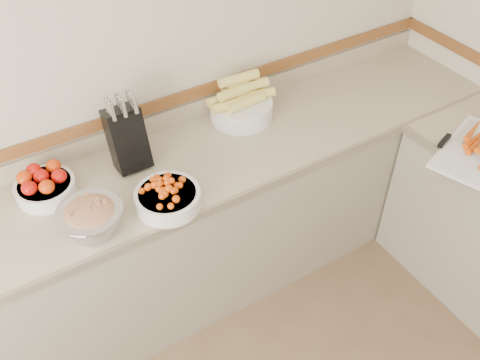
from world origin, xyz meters
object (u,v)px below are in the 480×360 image
tomato_bowl (44,185)px  corn_bowl (241,105)px  knife_block (127,137)px  rhubarb_bowl (91,219)px  cherry_tomato_bowl (167,197)px

tomato_bowl → corn_bowl: 1.05m
knife_block → rhubarb_bowl: bearing=-132.6°
rhubarb_bowl → cherry_tomato_bowl: bearing=-2.8°
knife_block → corn_bowl: bearing=4.0°
cherry_tomato_bowl → corn_bowl: size_ratio=0.79×
knife_block → rhubarb_bowl: knife_block is taller
corn_bowl → rhubarb_bowl: bearing=-158.3°
tomato_bowl → rhubarb_bowl: size_ratio=0.96×
corn_bowl → cherry_tomato_bowl: bearing=-147.5°
cherry_tomato_bowl → corn_bowl: bearing=32.5°
knife_block → rhubarb_bowl: (-0.31, -0.33, -0.08)m
knife_block → cherry_tomato_bowl: 0.36m
tomato_bowl → rhubarb_bowl: bearing=-73.0°
corn_bowl → rhubarb_bowl: corn_bowl is taller
tomato_bowl → cherry_tomato_bowl: bearing=-38.6°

